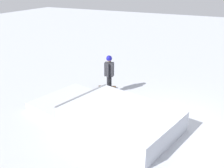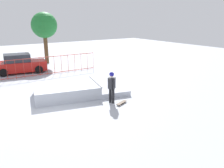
{
  "view_description": "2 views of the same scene",
  "coord_description": "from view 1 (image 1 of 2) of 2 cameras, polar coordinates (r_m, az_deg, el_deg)",
  "views": [
    {
      "loc": [
        -1.83,
        7.55,
        4.69
      ],
      "look_at": [
        2.34,
        -0.73,
        0.9
      ],
      "focal_mm": 41.36,
      "sensor_mm": 36.0,
      "label": 1
    },
    {
      "loc": [
        -3.45,
        -11.37,
        4.47
      ],
      "look_at": [
        3.09,
        -1.5,
        1.0
      ],
      "focal_mm": 36.36,
      "sensor_mm": 36.0,
      "label": 2
    }
  ],
  "objects": [
    {
      "name": "skate_ramp",
      "position": [
        8.98,
        -0.47,
        -6.93
      ],
      "size": [
        5.84,
        3.73,
        0.74
      ],
      "rotation": [
        0.0,
        0.0,
        -0.22
      ],
      "color": "silver",
      "rests_on": "ground"
    },
    {
      "name": "skater",
      "position": [
        11.03,
        -0.63,
        2.72
      ],
      "size": [
        0.42,
        0.43,
        1.73
      ],
      "rotation": [
        0.0,
        0.0,
        0.2
      ],
      "color": "black",
      "rests_on": "ground"
    },
    {
      "name": "ground_plane",
      "position": [
        9.08,
        11.35,
        -9.37
      ],
      "size": [
        60.0,
        60.0,
        0.0
      ],
      "primitive_type": "plane",
      "color": "#B2B7C1"
    },
    {
      "name": "skateboard",
      "position": [
        11.89,
        -1.08,
        -0.61
      ],
      "size": [
        0.81,
        0.5,
        0.09
      ],
      "rotation": [
        0.0,
        0.0,
        0.4
      ],
      "color": "#3F2D1E",
      "rests_on": "ground"
    }
  ]
}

